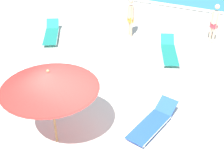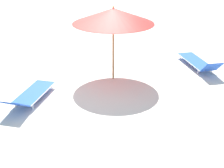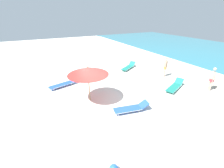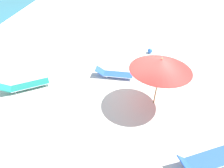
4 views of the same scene
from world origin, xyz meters
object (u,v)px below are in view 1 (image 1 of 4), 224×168
Objects in this scene: beach_umbrella at (49,80)px; sun_lounger_beside_umbrella at (169,51)px; sun_lounger_under_umbrella at (51,34)px; sun_lounger_near_water_left at (153,122)px; beachgoer_wading_adult at (131,16)px; beachgoer_shoreline_child at (215,21)px.

beach_umbrella is 6.68m from sun_lounger_beside_umbrella.
sun_lounger_under_umbrella is 7.45m from sun_lounger_near_water_left.
sun_lounger_near_water_left is 6.53m from beachgoer_wading_adult.
sun_lounger_near_water_left is at bearing 123.21° from beachgoer_shoreline_child.
beach_umbrella is at bearing -83.88° from sun_lounger_under_umbrella.
beachgoer_wading_adult is at bearing 130.91° from sun_lounger_beside_umbrella.
sun_lounger_near_water_left is at bearing -18.43° from beachgoer_wading_adult.
sun_lounger_under_umbrella is (-4.12, 5.63, -1.83)m from beach_umbrella.
sun_lounger_beside_umbrella is at bearing 94.36° from beachgoer_shoreline_child.
beachgoer_shoreline_child is (1.33, 2.09, 0.79)m from sun_lounger_beside_umbrella.
sun_lounger_beside_umbrella reaches higher than sun_lounger_near_water_left.
beach_umbrella is 3.37m from sun_lounger_near_water_left.
sun_lounger_beside_umbrella is at bearing 78.09° from beach_umbrella.
beachgoer_shoreline_child is at bearing 72.39° from beach_umbrella.
sun_lounger_under_umbrella is 1.04× the size of sun_lounger_near_water_left.
sun_lounger_beside_umbrella is 4.64m from sun_lounger_near_water_left.
beach_umbrella reaches higher than sun_lounger_near_water_left.
beachgoer_wading_adult is (3.20, 1.77, 0.79)m from sun_lounger_under_umbrella.
beachgoer_wading_adult is (-3.14, 5.67, 0.79)m from sun_lounger_near_water_left.
beachgoer_shoreline_child is (3.57, 0.97, 0.00)m from beachgoer_wading_adult.
beach_umbrella is 7.53m from beachgoer_wading_adult.
sun_lounger_beside_umbrella is (5.44, 0.65, -0.00)m from sun_lounger_under_umbrella.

